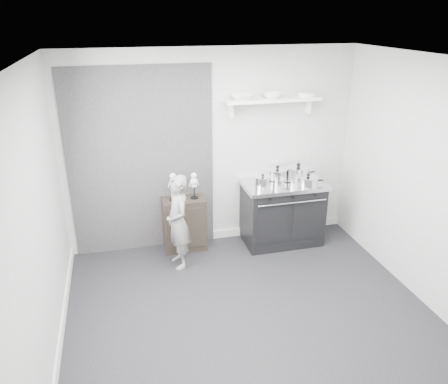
# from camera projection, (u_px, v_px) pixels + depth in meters

# --- Properties ---
(ground) EXTENTS (4.00, 4.00, 0.00)m
(ground) POSITION_uv_depth(u_px,v_px,m) (249.00, 313.00, 4.84)
(ground) COLOR black
(ground) RESTS_ON ground
(room_shell) EXTENTS (4.02, 3.62, 2.71)m
(room_shell) POSITION_uv_depth(u_px,v_px,m) (240.00, 170.00, 4.33)
(room_shell) COLOR #AEAEAB
(room_shell) RESTS_ON ground
(wall_shelf) EXTENTS (1.30, 0.26, 0.24)m
(wall_shelf) POSITION_uv_depth(u_px,v_px,m) (273.00, 101.00, 5.76)
(wall_shelf) COLOR white
(wall_shelf) RESTS_ON room_shell
(stove) EXTENTS (1.13, 0.71, 0.91)m
(stove) POSITION_uv_depth(u_px,v_px,m) (282.00, 212.00, 6.20)
(stove) COLOR black
(stove) RESTS_ON ground
(side_cabinet) EXTENTS (0.58, 0.34, 0.75)m
(side_cabinet) POSITION_uv_depth(u_px,v_px,m) (184.00, 224.00, 6.04)
(side_cabinet) COLOR black
(side_cabinet) RESTS_ON ground
(child) EXTENTS (0.37, 0.50, 1.25)m
(child) POSITION_uv_depth(u_px,v_px,m) (178.00, 222.00, 5.53)
(child) COLOR slate
(child) RESTS_ON ground
(pot_front_left) EXTENTS (0.30, 0.22, 0.20)m
(pot_front_left) POSITION_uv_depth(u_px,v_px,m) (263.00, 182.00, 5.81)
(pot_front_left) COLOR white
(pot_front_left) RESTS_ON stove
(pot_back_left) EXTENTS (0.38, 0.29, 0.21)m
(pot_back_left) POSITION_uv_depth(u_px,v_px,m) (277.00, 174.00, 6.11)
(pot_back_left) COLOR white
(pot_back_left) RESTS_ON stove
(pot_back_right) EXTENTS (0.41, 0.33, 0.24)m
(pot_back_right) POSITION_uv_depth(u_px,v_px,m) (298.00, 173.00, 6.13)
(pot_back_right) COLOR white
(pot_back_right) RESTS_ON stove
(pot_front_right) EXTENTS (0.37, 0.28, 0.18)m
(pot_front_right) POSITION_uv_depth(u_px,v_px,m) (308.00, 181.00, 5.89)
(pot_front_right) COLOR white
(pot_front_right) RESTS_ON stove
(pot_front_center) EXTENTS (0.25, 0.16, 0.15)m
(pot_front_center) POSITION_uv_depth(u_px,v_px,m) (279.00, 183.00, 5.84)
(pot_front_center) COLOR white
(pot_front_center) RESTS_ON stove
(skeleton_full) EXTENTS (0.12, 0.08, 0.44)m
(skeleton_full) POSITION_uv_depth(u_px,v_px,m) (173.00, 185.00, 5.78)
(skeleton_full) COLOR silver
(skeleton_full) RESTS_ON side_cabinet
(skeleton_torso) EXTENTS (0.12, 0.08, 0.42)m
(skeleton_torso) POSITION_uv_depth(u_px,v_px,m) (194.00, 184.00, 5.85)
(skeleton_torso) COLOR silver
(skeleton_torso) RESTS_ON side_cabinet
(bowl_large) EXTENTS (0.30, 0.30, 0.07)m
(bowl_large) POSITION_uv_depth(u_px,v_px,m) (241.00, 97.00, 5.63)
(bowl_large) COLOR white
(bowl_large) RESTS_ON wall_shelf
(bowl_small) EXTENTS (0.23, 0.23, 0.07)m
(bowl_small) POSITION_uv_depth(u_px,v_px,m) (272.00, 95.00, 5.72)
(bowl_small) COLOR white
(bowl_small) RESTS_ON wall_shelf
(plate_stack) EXTENTS (0.25, 0.25, 0.06)m
(plate_stack) POSITION_uv_depth(u_px,v_px,m) (307.00, 94.00, 5.84)
(plate_stack) COLOR silver
(plate_stack) RESTS_ON wall_shelf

